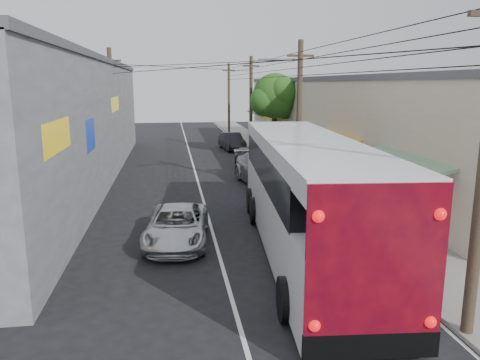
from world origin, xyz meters
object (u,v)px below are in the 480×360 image
object	(u,v)px
jeepney	(177,225)
parked_car_far	(232,141)
parked_car_mid	(247,157)
coach_bus	(305,194)
pedestrian_far	(329,169)
pedestrian_near	(326,186)
parked_suv	(265,170)

from	to	relation	value
jeepney	parked_car_far	size ratio (longest dim) A/B	1.06
parked_car_mid	parked_car_far	world-z (taller)	parked_car_far
coach_bus	parked_car_mid	size ratio (longest dim) A/B	3.49
coach_bus	pedestrian_far	bearing A→B (deg)	71.38
coach_bus	pedestrian_far	xyz separation A→B (m)	(4.59, 10.62, -1.17)
parked_car_mid	jeepney	bearing A→B (deg)	-105.18
parked_car_mid	pedestrian_near	bearing A→B (deg)	-75.88
jeepney	parked_suv	bearing A→B (deg)	66.62
pedestrian_far	parked_car_mid	bearing A→B (deg)	-30.01
parked_car_mid	pedestrian_near	size ratio (longest dim) A/B	2.70
coach_bus	pedestrian_near	bearing A→B (deg)	69.55
parked_suv	pedestrian_near	xyz separation A→B (m)	(2.13, -4.57, -0.04)
coach_bus	pedestrian_near	size ratio (longest dim) A/B	9.40
coach_bus	jeepney	bearing A→B (deg)	166.20
coach_bus	pedestrian_near	xyz separation A→B (m)	(2.92, 6.20, -1.21)
parked_car_mid	parked_suv	bearing A→B (deg)	-86.85
parked_car_mid	parked_car_far	size ratio (longest dim) A/B	0.89
parked_suv	parked_car_far	size ratio (longest dim) A/B	1.38
parked_car_mid	pedestrian_far	xyz separation A→B (m)	(3.80, -6.56, 0.21)
parked_suv	pedestrian_near	size ratio (longest dim) A/B	4.17
coach_bus	parked_car_far	xyz separation A→B (m)	(0.79, 25.67, -1.33)
pedestrian_near	pedestrian_far	distance (m)	4.73
parked_car_far	pedestrian_near	world-z (taller)	pedestrian_near
coach_bus	pedestrian_far	distance (m)	11.63
pedestrian_near	coach_bus	bearing A→B (deg)	55.64
parked_car_far	pedestrian_near	bearing A→B (deg)	-90.08
parked_car_mid	pedestrian_near	world-z (taller)	pedestrian_near
coach_bus	parked_car_far	distance (m)	25.71
parked_car_far	pedestrian_far	bearing A→B (deg)	-82.14
parked_car_far	pedestrian_near	xyz separation A→B (m)	(2.13, -19.47, 0.12)
parked_car_far	pedestrian_far	xyz separation A→B (m)	(3.80, -15.05, 0.15)
parked_suv	coach_bus	bearing A→B (deg)	-100.94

